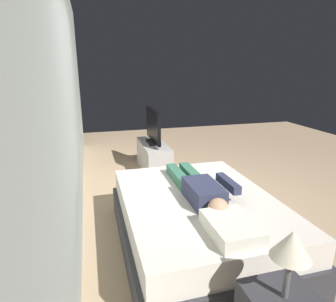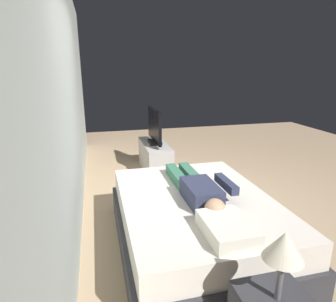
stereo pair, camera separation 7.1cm
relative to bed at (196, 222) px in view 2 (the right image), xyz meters
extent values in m
plane|color=tan|center=(0.70, -0.34, -0.26)|extent=(10.00, 10.00, 0.00)
cube|color=silver|center=(1.10, 1.18, 1.14)|extent=(6.40, 0.10, 2.80)
cube|color=#333338|center=(0.00, 0.00, -0.11)|extent=(2.01, 1.51, 0.30)
cube|color=silver|center=(0.00, 0.00, 0.16)|extent=(1.93, 1.43, 0.24)
cube|color=silver|center=(-0.68, 0.00, 0.34)|extent=(0.48, 0.34, 0.12)
cube|color=#2D334C|center=(-0.10, -0.01, 0.37)|extent=(0.48, 0.28, 0.18)
sphere|color=tan|center=(-0.43, -0.01, 0.37)|extent=(0.18, 0.18, 0.18)
cube|color=#387056|center=(0.44, -0.09, 0.33)|extent=(0.60, 0.11, 0.11)
cube|color=#387056|center=(0.44, 0.07, 0.33)|extent=(0.60, 0.11, 0.11)
cube|color=#2D334C|center=(-0.04, -0.29, 0.41)|extent=(0.40, 0.08, 0.08)
cube|color=black|center=(0.18, -0.43, 0.29)|extent=(0.15, 0.04, 0.02)
cube|color=#B7B2AD|center=(2.26, -0.05, -0.01)|extent=(1.10, 0.40, 0.50)
cube|color=black|center=(2.26, -0.05, 0.26)|extent=(0.32, 0.20, 0.05)
cube|color=black|center=(2.26, -0.05, 0.56)|extent=(0.88, 0.05, 0.54)
cylinder|color=#59595B|center=(-1.30, -0.02, 0.41)|extent=(0.04, 0.04, 0.30)
cone|color=beige|center=(-1.30, -0.02, 0.60)|extent=(0.22, 0.22, 0.16)
camera|label=1|loc=(-2.42, 0.97, 1.51)|focal=31.01mm
camera|label=2|loc=(-2.44, 0.90, 1.51)|focal=31.01mm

